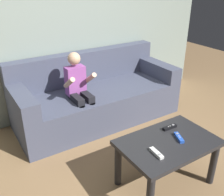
% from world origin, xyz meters
% --- Properties ---
extents(wall_back, '(4.32, 0.05, 2.50)m').
position_xyz_m(wall_back, '(0.00, 1.89, 1.25)').
color(wall_back, gray).
rests_on(wall_back, ground).
extents(couch, '(2.00, 0.80, 0.81)m').
position_xyz_m(couch, '(0.22, 1.49, 0.29)').
color(couch, '#474C60').
rests_on(couch, ground).
extents(person_seated_on_couch, '(0.30, 0.37, 0.92)m').
position_xyz_m(person_seated_on_couch, '(-0.08, 1.32, 0.53)').
color(person_seated_on_couch, black).
rests_on(person_seated_on_couch, ground).
extents(coffee_table, '(0.80, 0.52, 0.44)m').
position_xyz_m(coffee_table, '(0.16, 0.15, 0.36)').
color(coffee_table, '#232326').
rests_on(coffee_table, ground).
extents(game_remote_white_near_edge, '(0.05, 0.14, 0.03)m').
position_xyz_m(game_remote_white_near_edge, '(-0.04, 0.07, 0.46)').
color(game_remote_white_near_edge, white).
rests_on(game_remote_white_near_edge, coffee_table).
extents(game_remote_blue_center, '(0.09, 0.14, 0.03)m').
position_xyz_m(game_remote_blue_center, '(0.26, 0.13, 0.46)').
color(game_remote_blue_center, blue).
rests_on(game_remote_blue_center, coffee_table).
extents(game_remote_black_far_corner, '(0.14, 0.04, 0.03)m').
position_xyz_m(game_remote_black_far_corner, '(0.30, 0.28, 0.46)').
color(game_remote_black_far_corner, black).
rests_on(game_remote_black_far_corner, coffee_table).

